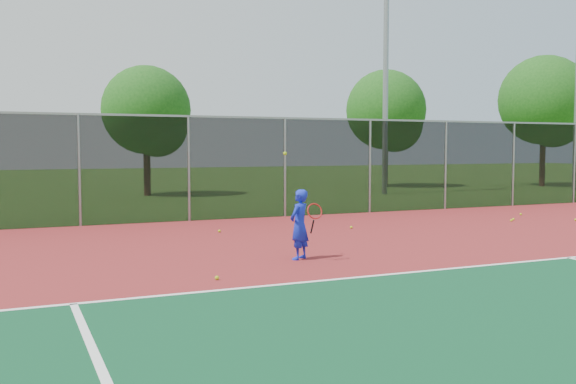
# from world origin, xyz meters

# --- Properties ---
(court_apron) EXTENTS (30.00, 20.00, 0.02)m
(court_apron) POSITION_xyz_m (0.00, 2.00, 0.01)
(court_apron) COLOR maroon
(court_apron) RESTS_ON ground
(fence_back) EXTENTS (30.00, 0.06, 3.03)m
(fence_back) POSITION_xyz_m (0.00, 12.00, 1.56)
(fence_back) COLOR black
(fence_back) RESTS_ON court_apron
(tennis_player) EXTENTS (0.59, 0.68, 2.04)m
(tennis_player) POSITION_xyz_m (-2.75, 4.95, 0.69)
(tennis_player) COLOR #1627CE
(tennis_player) RESTS_ON court_apron
(practice_ball_0) EXTENTS (0.07, 0.07, 0.07)m
(practice_ball_0) POSITION_xyz_m (0.41, 8.59, 0.06)
(practice_ball_0) COLOR #A7C617
(practice_ball_0) RESTS_ON court_apron
(practice_ball_1) EXTENTS (0.07, 0.07, 0.07)m
(practice_ball_1) POSITION_xyz_m (-2.97, 9.24, 0.06)
(practice_ball_1) COLOR #A7C617
(practice_ball_1) RESTS_ON court_apron
(practice_ball_2) EXTENTS (0.07, 0.07, 0.07)m
(practice_ball_2) POSITION_xyz_m (7.16, 7.49, 0.06)
(practice_ball_2) COLOR #A7C617
(practice_ball_2) RESTS_ON court_apron
(practice_ball_3) EXTENTS (0.07, 0.07, 0.07)m
(practice_ball_3) POSITION_xyz_m (5.36, 8.13, 0.06)
(practice_ball_3) COLOR #A7C617
(practice_ball_3) RESTS_ON court_apron
(practice_ball_4) EXTENTS (0.07, 0.07, 0.07)m
(practice_ball_4) POSITION_xyz_m (-4.75, 3.77, 0.06)
(practice_ball_4) COLOR #A7C617
(practice_ball_4) RESTS_ON court_apron
(practice_ball_5) EXTENTS (0.07, 0.07, 0.07)m
(practice_ball_5) POSITION_xyz_m (5.63, 8.33, 0.06)
(practice_ball_5) COLOR #A7C617
(practice_ball_5) RESTS_ON court_apron
(practice_ball_7) EXTENTS (0.07, 0.07, 0.07)m
(practice_ball_7) POSITION_xyz_m (6.85, 9.32, 0.06)
(practice_ball_7) COLOR #A7C617
(practice_ball_7) RESTS_ON court_apron
(floodlight_n) EXTENTS (0.90, 0.40, 11.22)m
(floodlight_n) POSITION_xyz_m (7.97, 18.97, 6.37)
(floodlight_n) COLOR gray
(floodlight_n) RESTS_ON ground
(tree_back_left) EXTENTS (3.89, 3.89, 5.72)m
(tree_back_left) POSITION_xyz_m (-2.01, 22.39, 3.58)
(tree_back_left) COLOR #362113
(tree_back_left) RESTS_ON ground
(tree_back_mid) EXTENTS (4.28, 4.28, 6.29)m
(tree_back_mid) POSITION_xyz_m (11.07, 23.62, 3.95)
(tree_back_mid) COLOR #362113
(tree_back_mid) RESTS_ON ground
(tree_back_right) EXTENTS (4.85, 4.85, 7.12)m
(tree_back_right) POSITION_xyz_m (19.20, 20.54, 4.47)
(tree_back_right) COLOR #362113
(tree_back_right) RESTS_ON ground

